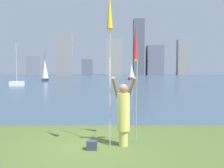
{
  "coord_description": "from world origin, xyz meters",
  "views": [
    {
      "loc": [
        0.79,
        -6.37,
        2.13
      ],
      "look_at": [
        0.76,
        8.19,
        1.28
      ],
      "focal_mm": 37.1,
      "sensor_mm": 36.0,
      "label": 1
    }
  ],
  "objects_px": {
    "person": "(124,112)",
    "sailboat_4": "(17,83)",
    "bag": "(92,145)",
    "kite_flag_right": "(136,45)",
    "sailboat_6": "(45,71)",
    "sailboat_5": "(132,72)",
    "kite_flag_left": "(110,17)"
  },
  "relations": [
    {
      "from": "person",
      "to": "kite_flag_right",
      "type": "relative_size",
      "value": 0.55
    },
    {
      "from": "person",
      "to": "sailboat_6",
      "type": "xyz_separation_m",
      "value": [
        -13.52,
        39.09,
        1.14
      ]
    },
    {
      "from": "sailboat_5",
      "to": "kite_flag_right",
      "type": "bearing_deg",
      "value": -94.67
    },
    {
      "from": "bag",
      "to": "sailboat_4",
      "type": "height_order",
      "value": "sailboat_4"
    },
    {
      "from": "sailboat_4",
      "to": "bag",
      "type": "bearing_deg",
      "value": -63.95
    },
    {
      "from": "sailboat_4",
      "to": "sailboat_5",
      "type": "xyz_separation_m",
      "value": [
        17.84,
        21.97,
        1.46
      ]
    },
    {
      "from": "person",
      "to": "kite_flag_left",
      "type": "height_order",
      "value": "kite_flag_left"
    },
    {
      "from": "sailboat_5",
      "to": "kite_flag_left",
      "type": "bearing_deg",
      "value": -95.49
    },
    {
      "from": "kite_flag_right",
      "to": "sailboat_4",
      "type": "relative_size",
      "value": 0.59
    },
    {
      "from": "person",
      "to": "sailboat_4",
      "type": "height_order",
      "value": "sailboat_4"
    },
    {
      "from": "kite_flag_left",
      "to": "bag",
      "type": "height_order",
      "value": "kite_flag_left"
    },
    {
      "from": "sailboat_5",
      "to": "bag",
      "type": "bearing_deg",
      "value": -96.06
    },
    {
      "from": "person",
      "to": "kite_flag_right",
      "type": "bearing_deg",
      "value": 37.54
    },
    {
      "from": "kite_flag_left",
      "to": "sailboat_4",
      "type": "bearing_deg",
      "value": 116.96
    },
    {
      "from": "person",
      "to": "kite_flag_right",
      "type": "height_order",
      "value": "kite_flag_right"
    },
    {
      "from": "kite_flag_left",
      "to": "sailboat_4",
      "type": "relative_size",
      "value": 0.69
    },
    {
      "from": "sailboat_6",
      "to": "bag",
      "type": "bearing_deg",
      "value": -72.21
    },
    {
      "from": "kite_flag_left",
      "to": "bag",
      "type": "bearing_deg",
      "value": -172.01
    },
    {
      "from": "person",
      "to": "kite_flag_left",
      "type": "distance_m",
      "value": 2.62
    },
    {
      "from": "kite_flag_right",
      "to": "sailboat_6",
      "type": "height_order",
      "value": "sailboat_6"
    },
    {
      "from": "kite_flag_left",
      "to": "sailboat_6",
      "type": "bearing_deg",
      "value": 108.46
    },
    {
      "from": "person",
      "to": "sailboat_4",
      "type": "relative_size",
      "value": 0.33
    },
    {
      "from": "kite_flag_right",
      "to": "bag",
      "type": "height_order",
      "value": "kite_flag_right"
    },
    {
      "from": "sailboat_4",
      "to": "sailboat_5",
      "type": "relative_size",
      "value": 1.31
    },
    {
      "from": "kite_flag_right",
      "to": "sailboat_4",
      "type": "xyz_separation_m",
      "value": [
        -13.99,
        25.19,
        -2.51
      ]
    },
    {
      "from": "sailboat_6",
      "to": "sailboat_5",
      "type": "bearing_deg",
      "value": 25.89
    },
    {
      "from": "kite_flag_left",
      "to": "sailboat_6",
      "type": "distance_m",
      "value": 41.51
    },
    {
      "from": "person",
      "to": "sailboat_4",
      "type": "bearing_deg",
      "value": 100.42
    },
    {
      "from": "kite_flag_right",
      "to": "sailboat_6",
      "type": "distance_m",
      "value": 40.98
    },
    {
      "from": "bag",
      "to": "sailboat_4",
      "type": "relative_size",
      "value": 0.05
    },
    {
      "from": "person",
      "to": "sailboat_5",
      "type": "height_order",
      "value": "sailboat_5"
    },
    {
      "from": "person",
      "to": "kite_flag_right",
      "type": "xyz_separation_m",
      "value": [
        0.38,
        0.55,
        1.94
      ]
    }
  ]
}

